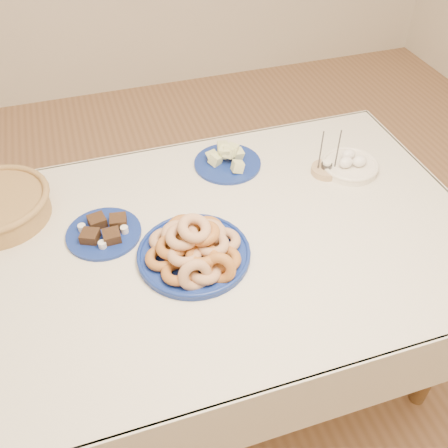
{
  "coord_description": "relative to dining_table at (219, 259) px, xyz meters",
  "views": [
    {
      "loc": [
        -0.34,
        -1.1,
        1.89
      ],
      "look_at": [
        0.0,
        -0.05,
        0.85
      ],
      "focal_mm": 40.0,
      "sensor_mm": 36.0,
      "label": 1
    }
  ],
  "objects": [
    {
      "name": "candle_holder",
      "position": [
        0.48,
        0.2,
        0.12
      ],
      "size": [
        0.13,
        0.13,
        0.18
      ],
      "rotation": [
        0.0,
        0.0,
        -0.2
      ],
      "color": "tan",
      "rests_on": "dining_table"
    },
    {
      "name": "brownie_plate",
      "position": [
        -0.35,
        0.12,
        0.12
      ],
      "size": [
        0.28,
        0.28,
        0.04
      ],
      "rotation": [
        0.0,
        0.0,
        -0.17
      ],
      "color": "navy",
      "rests_on": "dining_table"
    },
    {
      "name": "melon_plate",
      "position": [
        0.15,
        0.36,
        0.13
      ],
      "size": [
        0.3,
        0.3,
        0.09
      ],
      "rotation": [
        0.0,
        0.0,
        0.21
      ],
      "color": "navy",
      "rests_on": "dining_table"
    },
    {
      "name": "donut_platter",
      "position": [
        -0.1,
        -0.07,
        0.15
      ],
      "size": [
        0.38,
        0.38,
        0.16
      ],
      "rotation": [
        0.0,
        0.0,
        -0.09
      ],
      "color": "navy",
      "rests_on": "dining_table"
    },
    {
      "name": "egg_bowl",
      "position": [
        0.57,
        0.19,
        0.13
      ],
      "size": [
        0.22,
        0.22,
        0.07
      ],
      "rotation": [
        0.0,
        0.0,
        0.05
      ],
      "color": "white",
      "rests_on": "dining_table"
    },
    {
      "name": "ground",
      "position": [
        0.0,
        0.0,
        -0.64
      ],
      "size": [
        5.0,
        5.0,
        0.0
      ],
      "primitive_type": "plane",
      "color": "#926645",
      "rests_on": "ground"
    },
    {
      "name": "dining_table",
      "position": [
        0.0,
        0.0,
        0.0
      ],
      "size": [
        1.71,
        1.11,
        0.75
      ],
      "color": "brown",
      "rests_on": "ground"
    }
  ]
}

